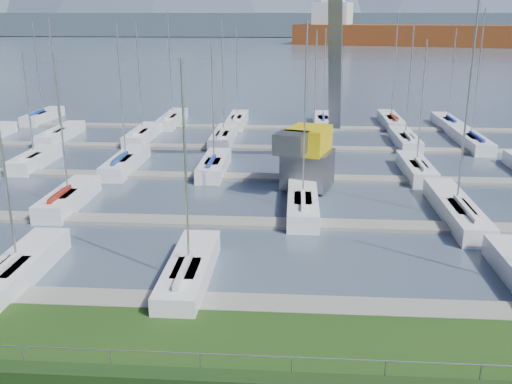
{
  "coord_description": "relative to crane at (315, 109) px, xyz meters",
  "views": [
    {
      "loc": [
        1.94,
        -16.0,
        11.82
      ],
      "look_at": [
        0.0,
        12.0,
        3.0
      ],
      "focal_mm": 40.0,
      "sensor_mm": 36.0,
      "label": 1
    }
  ],
  "objects": [
    {
      "name": "water",
      "position": [
        -3.36,
        235.29,
        -5.73
      ],
      "size": [
        800.0,
        540.0,
        0.2
      ],
      "primitive_type": "cube",
      "color": "#485669"
    },
    {
      "name": "fence",
      "position": [
        -3.36,
        -24.71,
        -4.13
      ],
      "size": [
        80.0,
        0.04,
        0.04
      ],
      "primitive_type": "cylinder",
      "rotation": [
        0.0,
        1.57,
        0.0
      ],
      "color": "#919499",
      "rests_on": "grass"
    },
    {
      "name": "foothill",
      "position": [
        -3.36,
        305.29,
        0.67
      ],
      "size": [
        900.0,
        80.0,
        12.0
      ],
      "primitive_type": "cube",
      "color": "#3E4E5B",
      "rests_on": "water"
    },
    {
      "name": "docks",
      "position": [
        -3.36,
        1.29,
        -5.55
      ],
      "size": [
        90.0,
        41.6,
        0.25
      ],
      "color": "slate",
      "rests_on": "water"
    },
    {
      "name": "crane",
      "position": [
        0.0,
        0.0,
        0.0
      ],
      "size": [
        5.5,
        13.48,
        22.35
      ],
      "rotation": [
        0.0,
        0.0,
        -0.3
      ],
      "color": "#525359",
      "rests_on": "water"
    },
    {
      "name": "cargo_ship_mid",
      "position": [
        40.41,
        193.22,
        -1.74
      ],
      "size": [
        95.95,
        42.24,
        21.5
      ],
      "rotation": [
        0.0,
        0.0,
        -0.27
      ],
      "color": "brown",
      "rests_on": "water"
    },
    {
      "name": "sailboat_fleet",
      "position": [
        -5.11,
        4.56,
        0.07
      ],
      "size": [
        75.07,
        49.83,
        13.58
      ],
      "color": "#1F4C9D",
      "rests_on": "water"
    }
  ]
}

